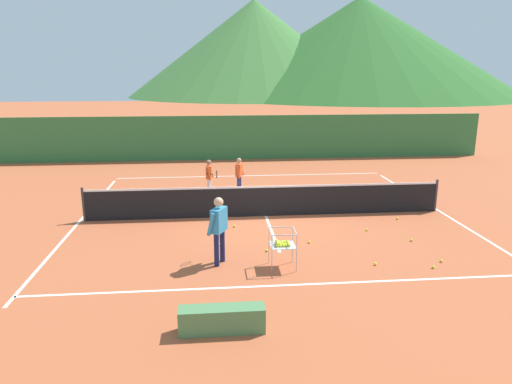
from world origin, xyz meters
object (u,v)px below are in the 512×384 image
object	(u,v)px
tennis_ball_5	(441,261)
tennis_ball_1	(367,230)
instructor	(219,224)
student_0	(209,174)
tennis_ball_6	(433,267)
tennis_net	(266,201)
ball_cart	(282,244)
tennis_ball_0	(375,264)
courtside_bench	(222,319)
tennis_ball_8	(412,240)
tennis_ball_3	(219,245)
tennis_ball_7	(234,226)
tennis_ball_4	(267,250)
tennis_ball_2	(397,218)
student_1	(239,172)
tennis_ball_9	(309,242)

from	to	relation	value
tennis_ball_5	tennis_ball_1	bearing A→B (deg)	113.71
instructor	student_0	xyz separation A→B (m)	(-0.23, 6.27, -0.17)
tennis_ball_6	tennis_net	bearing A→B (deg)	127.68
ball_cart	tennis_ball_0	bearing A→B (deg)	-2.36
courtside_bench	tennis_ball_8	bearing A→B (deg)	37.75
instructor	tennis_ball_3	size ratio (longest dim) A/B	23.88
tennis_net	student_0	bearing A→B (deg)	123.50
instructor	tennis_ball_6	bearing A→B (deg)	-8.87
student_0	tennis_ball_6	distance (m)	8.74
tennis_ball_0	tennis_ball_7	world-z (taller)	same
tennis_ball_0	tennis_ball_1	distance (m)	2.47
tennis_ball_6	tennis_ball_3	bearing A→B (deg)	158.66
tennis_ball_3	tennis_ball_4	size ratio (longest dim) A/B	1.00
student_0	courtside_bench	xyz separation A→B (m)	(0.22, -9.27, -0.57)
tennis_ball_1	tennis_ball_5	size ratio (longest dim) A/B	1.00
student_0	tennis_ball_2	bearing A→B (deg)	-30.50
tennis_ball_2	tennis_ball_8	world-z (taller)	same
student_0	student_1	distance (m)	1.11
tennis_ball_0	tennis_ball_6	xyz separation A→B (m)	(1.27, -0.30, 0.00)
tennis_net	tennis_ball_0	xyz separation A→B (m)	(2.12, -4.08, -0.47)
tennis_ball_5	tennis_ball_8	bearing A→B (deg)	94.76
tennis_ball_4	tennis_ball_6	world-z (taller)	same
student_0	ball_cart	world-z (taller)	student_0
ball_cart	tennis_ball_6	distance (m)	3.54
student_0	tennis_ball_0	xyz separation A→B (m)	(3.87, -6.73, -0.77)
ball_cart	tennis_ball_9	world-z (taller)	ball_cart
tennis_net	tennis_ball_6	world-z (taller)	tennis_net
instructor	tennis_ball_7	size ratio (longest dim) A/B	23.88
tennis_ball_7	tennis_ball_9	distance (m)	2.43
tennis_ball_3	tennis_ball_6	bearing A→B (deg)	-21.34
tennis_ball_0	tennis_ball_6	world-z (taller)	same
tennis_ball_1	instructor	bearing A→B (deg)	-155.43
tennis_ball_0	tennis_ball_4	xyz separation A→B (m)	(-2.44, 1.09, 0.00)
tennis_ball_7	tennis_ball_9	xyz separation A→B (m)	(1.91, -1.50, 0.00)
tennis_ball_7	tennis_ball_9	bearing A→B (deg)	-38.03
student_1	tennis_ball_7	world-z (taller)	student_1
tennis_ball_1	tennis_ball_4	bearing A→B (deg)	-156.70
tennis_ball_7	courtside_bench	bearing A→B (deg)	-95.02
instructor	tennis_ball_1	distance (m)	4.75
instructor	tennis_ball_4	size ratio (longest dim) A/B	23.88
tennis_ball_6	tennis_ball_0	bearing A→B (deg)	166.51
tennis_ball_3	tennis_net	bearing A→B (deg)	58.35
student_0	tennis_ball_2	xyz separation A→B (m)	(5.75, -3.38, -0.77)
student_0	tennis_ball_1	xyz separation A→B (m)	(4.46, -4.33, -0.77)
student_0	tennis_ball_7	world-z (taller)	student_0
tennis_ball_0	tennis_ball_5	xyz separation A→B (m)	(1.63, 0.03, 0.00)
tennis_ball_8	student_0	bearing A→B (deg)	135.61
tennis_ball_0	tennis_ball_8	distance (m)	2.10
student_0	courtside_bench	world-z (taller)	student_0
tennis_net	tennis_ball_2	bearing A→B (deg)	-10.49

